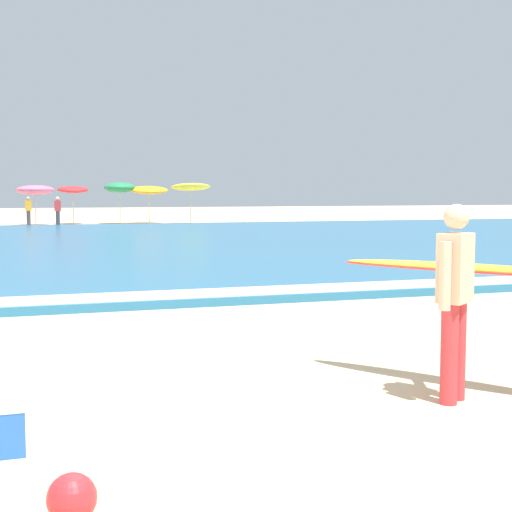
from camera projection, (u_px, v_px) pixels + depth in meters
name	position (u px, v px, depth m)	size (l,w,h in m)	color
ground_plane	(174.00, 409.00, 6.21)	(160.00, 160.00, 0.00)	beige
sea	(58.00, 245.00, 24.42)	(120.00, 28.00, 0.14)	teal
surf_foam	(101.00, 298.00, 11.71)	(120.00, 1.02, 0.01)	white
surfer_with_board	(465.00, 282.00, 6.53)	(1.87, 2.41, 1.73)	red
beach_umbrella_4	(35.00, 190.00, 39.73)	(2.03, 2.04, 2.21)	beige
beach_umbrella_5	(73.00, 190.00, 41.23)	(1.72, 1.75, 2.22)	beige
beach_umbrella_6	(120.00, 188.00, 41.61)	(1.77, 1.77, 2.37)	beige
beach_umbrella_7	(149.00, 190.00, 42.06)	(2.22, 2.25, 2.26)	beige
beach_umbrella_8	(191.00, 187.00, 41.64)	(2.24, 2.27, 2.40)	beige
beachgoer_near_row_mid	(58.00, 211.00, 37.71)	(0.32, 0.20, 1.58)	#383842
beachgoer_near_row_right	(28.00, 211.00, 38.26)	(0.32, 0.20, 1.58)	#383842
beach_ball	(72.00, 498.00, 4.06)	(0.28, 0.28, 0.28)	red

